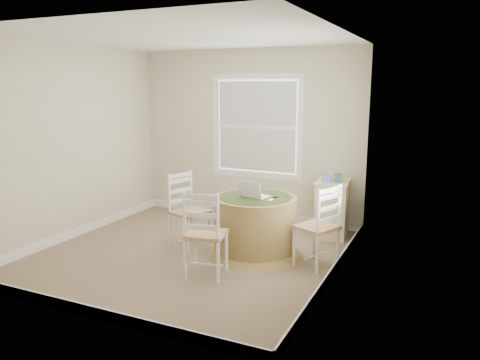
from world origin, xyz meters
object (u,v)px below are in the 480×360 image
at_px(chair_left, 190,212).
at_px(corner_chest, 332,208).
at_px(chair_near, 206,234).
at_px(chair_right, 317,227).
at_px(round_table, 255,223).
at_px(laptop, 254,195).

bearing_deg(chair_left, corner_chest, -33.40).
relative_size(chair_near, chair_right, 1.00).
bearing_deg(chair_near, round_table, -116.87).
bearing_deg(laptop, corner_chest, -110.44).
height_order(round_table, chair_left, chair_left).
bearing_deg(chair_right, laptop, -69.52).
xyz_separation_m(chair_left, corner_chest, (1.54, 1.24, -0.08)).
distance_m(chair_left, corner_chest, 1.98).
bearing_deg(chair_left, laptop, -64.76).
xyz_separation_m(round_table, laptop, (-0.01, -0.01, 0.36)).
xyz_separation_m(laptop, corner_chest, (0.69, 1.13, -0.37)).
xyz_separation_m(round_table, chair_right, (0.79, -0.07, 0.08)).
distance_m(round_table, chair_near, 0.87).
xyz_separation_m(chair_right, laptop, (-0.80, 0.06, 0.29)).
xyz_separation_m(chair_near, laptop, (0.22, 0.82, 0.29)).
bearing_deg(round_table, corner_chest, 62.06).
xyz_separation_m(chair_near, chair_right, (1.02, 0.76, 0.00)).
bearing_deg(corner_chest, laptop, -127.59).
height_order(round_table, chair_right, chair_right).
relative_size(round_table, chair_right, 1.27).
distance_m(chair_near, corner_chest, 2.15).
bearing_deg(chair_near, chair_left, -59.97).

